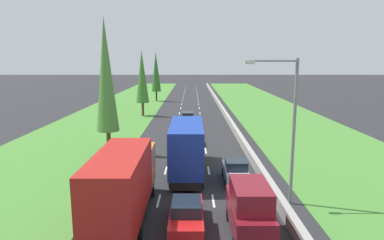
# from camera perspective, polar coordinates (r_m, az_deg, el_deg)

# --- Properties ---
(ground_plane) EXTENTS (300.00, 300.00, 0.00)m
(ground_plane) POSITION_cam_1_polar(r_m,az_deg,el_deg) (59.87, -0.50, 1.60)
(ground_plane) COLOR #28282B
(ground_plane) RESTS_ON ground
(grass_verge_left) EXTENTS (14.00, 140.00, 0.04)m
(grass_verge_left) POSITION_cam_1_polar(r_m,az_deg,el_deg) (61.27, -12.42, 1.58)
(grass_verge_left) COLOR #478433
(grass_verge_left) RESTS_ON ground
(grass_verge_right) EXTENTS (14.00, 140.00, 0.04)m
(grass_verge_right) POSITION_cam_1_polar(r_m,az_deg,el_deg) (61.48, 13.00, 1.58)
(grass_verge_right) COLOR #478433
(grass_verge_right) RESTS_ON ground
(median_barrier) EXTENTS (0.44, 120.00, 0.85)m
(median_barrier) POSITION_cam_1_polar(r_m,az_deg,el_deg) (60.05, 4.95, 2.00)
(median_barrier) COLOR #9E9B93
(median_barrier) RESTS_ON ground
(lane_markings) EXTENTS (3.64, 116.00, 0.01)m
(lane_markings) POSITION_cam_1_polar(r_m,az_deg,el_deg) (59.87, -0.50, 1.61)
(lane_markings) COLOR white
(lane_markings) RESTS_ON ground
(red_box_truck_left_lane) EXTENTS (2.46, 9.40, 4.18)m
(red_box_truck_left_lane) POSITION_cam_1_polar(r_m,az_deg,el_deg) (18.97, -11.66, -10.74)
(red_box_truck_left_lane) COLOR black
(red_box_truck_left_lane) RESTS_ON ground
(red_sedan_centre_lane) EXTENTS (1.82, 4.50, 1.64)m
(red_sedan_centre_lane) POSITION_cam_1_polar(r_m,az_deg,el_deg) (18.48, -1.09, -15.74)
(red_sedan_centre_lane) COLOR red
(red_sedan_centre_lane) RESTS_ON ground
(blue_box_truck_centre_lane) EXTENTS (2.46, 9.40, 4.18)m
(blue_box_truck_centre_lane) POSITION_cam_1_polar(r_m,az_deg,el_deg) (26.43, -1.02, -4.54)
(blue_box_truck_centre_lane) COLOR black
(blue_box_truck_centre_lane) RESTS_ON ground
(maroon_van_right_lane) EXTENTS (1.96, 4.90, 2.82)m
(maroon_van_right_lane) POSITION_cam_1_polar(r_m,az_deg,el_deg) (17.90, 9.61, -14.71)
(maroon_van_right_lane) COLOR maroon
(maroon_van_right_lane) RESTS_ON ground
(green_sedan_centre_lane) EXTENTS (1.82, 4.50, 1.64)m
(green_sedan_centre_lane) POSITION_cam_1_polar(r_m,az_deg,el_deg) (35.91, -0.46, -2.85)
(green_sedan_centre_lane) COLOR #237A33
(green_sedan_centre_lane) RESTS_ON ground
(yellow_hatchback_centre_lane) EXTENTS (1.74, 3.90, 1.72)m
(yellow_hatchback_centre_lane) POSITION_cam_1_polar(r_m,az_deg,el_deg) (42.25, -0.96, -0.84)
(yellow_hatchback_centre_lane) COLOR yellow
(yellow_hatchback_centre_lane) RESTS_ON ground
(black_sedan_centre_lane) EXTENTS (1.82, 4.50, 1.64)m
(black_sedan_centre_lane) POSITION_cam_1_polar(r_m,az_deg,el_deg) (47.60, -0.83, 0.38)
(black_sedan_centre_lane) COLOR black
(black_sedan_centre_lane) RESTS_ON ground
(silver_hatchback_right_lane) EXTENTS (1.74, 3.90, 1.72)m
(silver_hatchback_right_lane) POSITION_cam_1_polar(r_m,az_deg,el_deg) (25.15, 7.29, -8.59)
(silver_hatchback_right_lane) COLOR silver
(silver_hatchback_right_lane) RESTS_ON ground
(poplar_tree_second) EXTENTS (2.12, 2.12, 12.87)m
(poplar_tree_second) POSITION_cam_1_polar(r_m,az_deg,el_deg) (32.56, -14.57, 7.37)
(poplar_tree_second) COLOR #4C3823
(poplar_tree_second) RESTS_ON ground
(poplar_tree_third) EXTENTS (2.06, 2.06, 10.47)m
(poplar_tree_third) POSITION_cam_1_polar(r_m,az_deg,el_deg) (54.07, -8.62, 7.27)
(poplar_tree_third) COLOR #4C3823
(poplar_tree_third) RESTS_ON ground
(poplar_tree_fourth) EXTENTS (2.07, 2.07, 10.63)m
(poplar_tree_fourth) POSITION_cam_1_polar(r_m,az_deg,el_deg) (73.63, -6.28, 8.11)
(poplar_tree_fourth) COLOR #4C3823
(poplar_tree_fourth) RESTS_ON ground
(street_light_mast) EXTENTS (3.20, 0.28, 9.00)m
(street_light_mast) POSITION_cam_1_polar(r_m,az_deg,el_deg) (20.96, 15.95, -0.27)
(street_light_mast) COLOR gray
(street_light_mast) RESTS_ON ground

